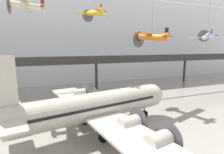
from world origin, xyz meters
TOP-DOWN VIEW (x-y plane):
  - ground_plane at (0.00, 0.00)m, footprint 260.00×260.00m
  - hangar_back_wall at (0.00, 39.11)m, footprint 140.00×3.00m
  - mezzanine_walkway at (0.00, 26.64)m, footprint 110.00×3.20m
  - airliner_silver_main at (-7.52, 4.31)m, footprint 26.08×30.06m
  - suspended_plane_white_twin at (15.32, 7.03)m, footprint 5.80×5.33m
  - suspended_plane_cream_biplane at (-14.98, 14.51)m, footprint 5.48×6.71m
  - suspended_plane_yellow_lowwing at (-4.14, 13.80)m, footprint 6.31×5.28m
  - suspended_plane_orange_highwing at (6.08, 11.07)m, footprint 8.84×7.46m

SIDE VIEW (x-z plane):
  - ground_plane at x=0.00m, z-range 0.00..0.00m
  - airliner_silver_main at x=-7.52m, z-range -1.68..9.00m
  - mezzanine_walkway at x=0.00m, z-range 3.03..12.37m
  - suspended_plane_orange_highwing at x=6.08m, z-range 7.37..19.37m
  - suspended_plane_white_twin at x=15.32m, z-range 8.01..18.88m
  - hangar_back_wall at x=0.00m, z-range 0.00..29.07m
  - suspended_plane_yellow_lowwing at x=-4.14m, z-range 13.66..21.18m
  - suspended_plane_cream_biplane at x=-14.98m, z-range 14.38..21.51m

